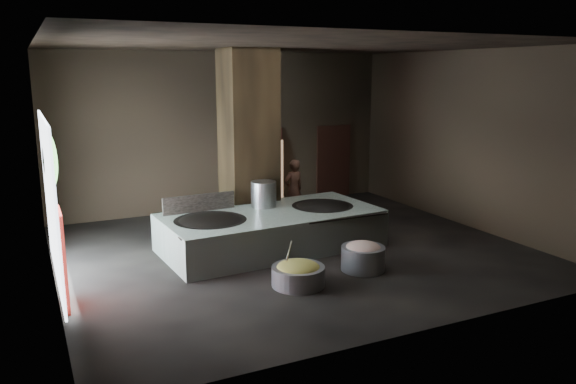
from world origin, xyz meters
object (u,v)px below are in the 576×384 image
meat_basin (363,258)px  cook (293,189)px  wok_right (322,209)px  stock_pot (264,195)px  hearth_platform (271,230)px  veg_basin (298,276)px  wok_left (210,224)px

meat_basin → cook: bearing=83.3°
wok_right → stock_pot: size_ratio=2.25×
hearth_platform → stock_pot: size_ratio=7.67×
veg_basin → wok_right: bearing=52.4°
wok_left → cook: (3.04, 2.16, 0.07)m
wok_right → meat_basin: (-0.25, -2.17, -0.51)m
cook → veg_basin: cook is taller
wok_right → veg_basin: size_ratio=1.42×
wok_left → veg_basin: wok_left is taller
stock_pot → cook: cook is taller
hearth_platform → wok_left: 1.49m
hearth_platform → cook: (1.59, 2.11, 0.40)m
stock_pot → meat_basin: size_ratio=0.71×
wok_right → hearth_platform: bearing=-177.9°
wok_left → veg_basin: (0.98, -2.27, -0.56)m
stock_pot → veg_basin: (-0.52, -2.87, -0.94)m
cook → wok_left: bearing=25.1°
wok_right → wok_left: bearing=-178.0°
cook → meat_basin: (-0.49, -4.23, -0.58)m
veg_basin → meat_basin: bearing=7.1°
wok_left → cook: cook is taller
hearth_platform → cook: 2.67m
wok_left → wok_right: wok_left is taller
wok_right → stock_pot: (-1.30, 0.50, 0.38)m
wok_right → stock_pot: bearing=159.0°
wok_left → cook: bearing=35.3°
cook → meat_basin: size_ratio=1.85×
wok_right → veg_basin: 3.04m
veg_basin → meat_basin: size_ratio=1.13×
hearth_platform → wok_right: bearing=-1.5°
cook → meat_basin: bearing=73.1°
hearth_platform → wok_right: wok_right is taller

